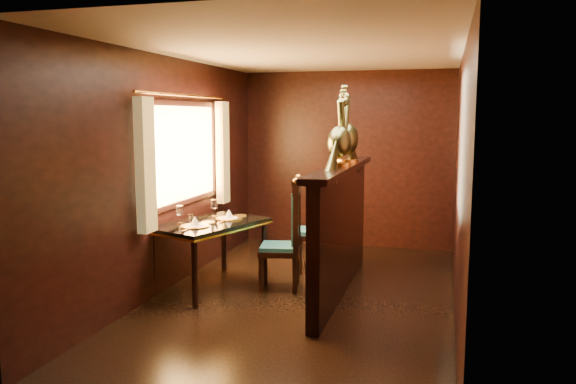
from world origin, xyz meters
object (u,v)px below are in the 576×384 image
Objects in this scene: chair_right at (325,216)px; peacock_right at (347,125)px; peacock_left at (339,128)px; dining_table at (210,229)px; chair_left at (290,231)px.

peacock_right is at bearing -70.29° from chair_right.
chair_right is 1.57× the size of peacock_right.
peacock_left is 0.46m from peacock_right.
dining_table is 1.86m from peacock_right.
chair_right is 1.66× the size of peacock_left.
dining_table is at bearing -174.95° from peacock_left.
dining_table is 0.86m from chair_left.
peacock_left is at bearing 24.73° from dining_table.
dining_table is at bearing -175.54° from chair_left.
dining_table is at bearing -150.90° from chair_right.
peacock_left reaches higher than dining_table.
peacock_right is (1.38, 0.58, 1.11)m from dining_table.
chair_right is at bearing 64.78° from dining_table.
peacock_right is at bearing 90.00° from peacock_left.
chair_left is at bearing -147.01° from peacock_right.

